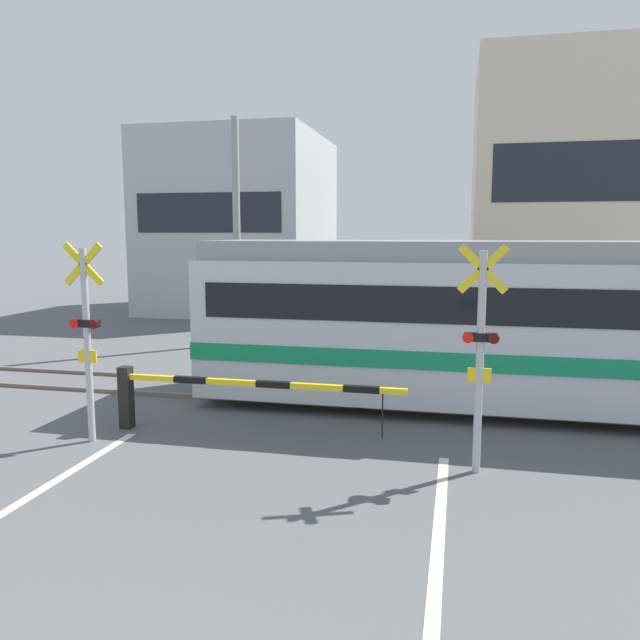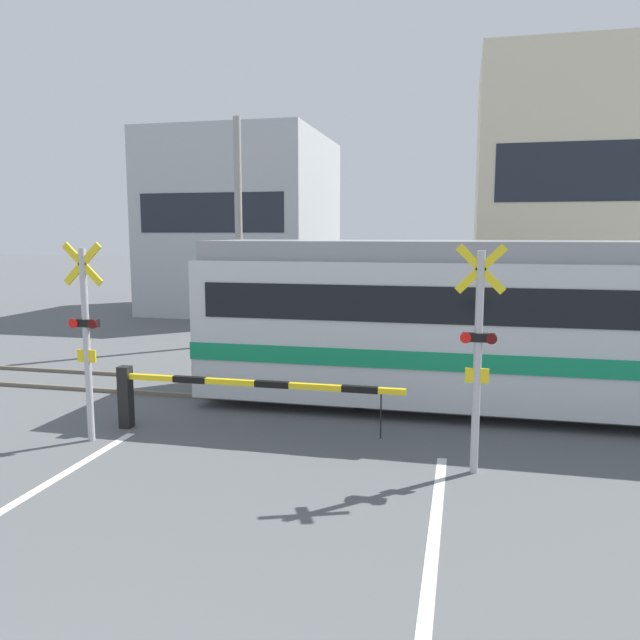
{
  "view_description": "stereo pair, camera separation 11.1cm",
  "coord_description": "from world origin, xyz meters",
  "px_view_note": "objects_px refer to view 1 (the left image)",
  "views": [
    {
      "loc": [
        2.69,
        -1.1,
        3.34
      ],
      "look_at": [
        0.0,
        10.99,
        1.6
      ],
      "focal_mm": 35.0,
      "sensor_mm": 36.0,
      "label": 1
    },
    {
      "loc": [
        2.8,
        -1.07,
        3.34
      ],
      "look_at": [
        0.0,
        10.99,
        1.6
      ],
      "focal_mm": 35.0,
      "sensor_mm": 36.0,
      "label": 2
    }
  ],
  "objects_px": {
    "crossing_barrier_far": "(402,339)",
    "crossing_signal_left": "(87,333)",
    "crossing_barrier_near": "(204,390)",
    "crossing_signal_right": "(480,349)"
  },
  "relations": [
    {
      "from": "crossing_barrier_far",
      "to": "crossing_signal_right",
      "type": "relative_size",
      "value": 1.53
    },
    {
      "from": "crossing_signal_left",
      "to": "crossing_signal_right",
      "type": "height_order",
      "value": "same"
    },
    {
      "from": "crossing_barrier_near",
      "to": "crossing_signal_left",
      "type": "relative_size",
      "value": 1.53
    },
    {
      "from": "crossing_barrier_near",
      "to": "crossing_barrier_far",
      "type": "relative_size",
      "value": 1.0
    },
    {
      "from": "crossing_signal_left",
      "to": "crossing_signal_right",
      "type": "distance_m",
      "value": 6.02
    },
    {
      "from": "crossing_barrier_far",
      "to": "crossing_signal_right",
      "type": "xyz_separation_m",
      "value": [
        1.62,
        -6.46,
        1.01
      ]
    },
    {
      "from": "crossing_barrier_far",
      "to": "crossing_signal_left",
      "type": "relative_size",
      "value": 1.53
    },
    {
      "from": "crossing_signal_left",
      "to": "crossing_barrier_near",
      "type": "bearing_deg",
      "value": 24.66
    },
    {
      "from": "crossing_barrier_near",
      "to": "crossing_signal_left",
      "type": "bearing_deg",
      "value": -155.34
    },
    {
      "from": "crossing_barrier_far",
      "to": "crossing_signal_right",
      "type": "bearing_deg",
      "value": -75.88
    }
  ]
}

